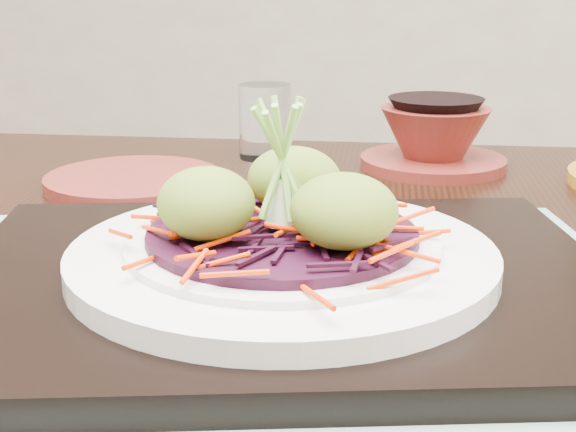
% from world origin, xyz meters
% --- Properties ---
extents(dining_table, '(1.37, 0.96, 0.82)m').
position_xyz_m(dining_table, '(0.10, 0.09, 0.71)').
color(dining_table, black).
rests_on(dining_table, ground).
extents(placemat, '(0.57, 0.49, 0.00)m').
position_xyz_m(placemat, '(0.10, -0.00, 0.82)').
color(placemat, '#80A598').
rests_on(placemat, dining_table).
extents(serving_tray, '(0.50, 0.42, 0.02)m').
position_xyz_m(serving_tray, '(0.10, -0.00, 0.84)').
color(serving_tray, black).
rests_on(serving_tray, placemat).
extents(white_plate, '(0.28, 0.28, 0.02)m').
position_xyz_m(white_plate, '(0.10, -0.00, 0.85)').
color(white_plate, white).
rests_on(white_plate, serving_tray).
extents(cabbage_bed, '(0.18, 0.18, 0.01)m').
position_xyz_m(cabbage_bed, '(0.10, -0.00, 0.87)').
color(cabbage_bed, black).
rests_on(cabbage_bed, white_plate).
extents(carrot_julienne, '(0.22, 0.22, 0.01)m').
position_xyz_m(carrot_julienne, '(0.10, -0.00, 0.88)').
color(carrot_julienne, red).
rests_on(carrot_julienne, cabbage_bed).
extents(guacamole_scoops, '(0.15, 0.14, 0.05)m').
position_xyz_m(guacamole_scoops, '(0.10, -0.00, 0.89)').
color(guacamole_scoops, olive).
rests_on(guacamole_scoops, cabbage_bed).
extents(scallion_garnish, '(0.06, 0.06, 0.10)m').
position_xyz_m(scallion_garnish, '(0.10, -0.00, 0.92)').
color(scallion_garnish, '#8ACF53').
rests_on(scallion_garnish, cabbage_bed).
extents(terracotta_side_plate, '(0.20, 0.20, 0.01)m').
position_xyz_m(terracotta_side_plate, '(-0.10, 0.26, 0.83)').
color(terracotta_side_plate, maroon).
rests_on(terracotta_side_plate, dining_table).
extents(water_glass, '(0.06, 0.06, 0.09)m').
position_xyz_m(water_glass, '(-0.00, 0.42, 0.86)').
color(water_glass, white).
rests_on(water_glass, dining_table).
extents(terracotta_bowl_set, '(0.20, 0.20, 0.07)m').
position_xyz_m(terracotta_bowl_set, '(0.20, 0.40, 0.85)').
color(terracotta_bowl_set, maroon).
rests_on(terracotta_bowl_set, dining_table).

